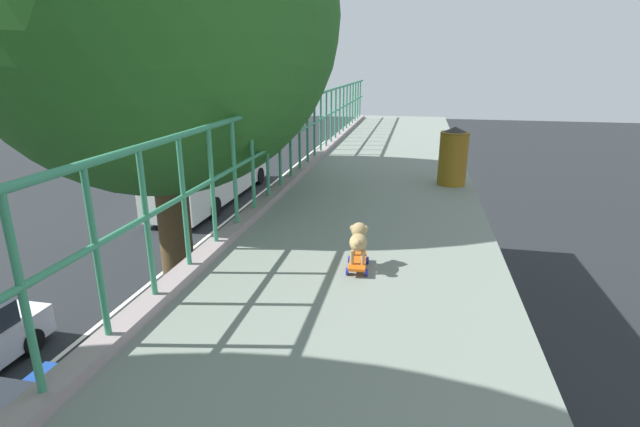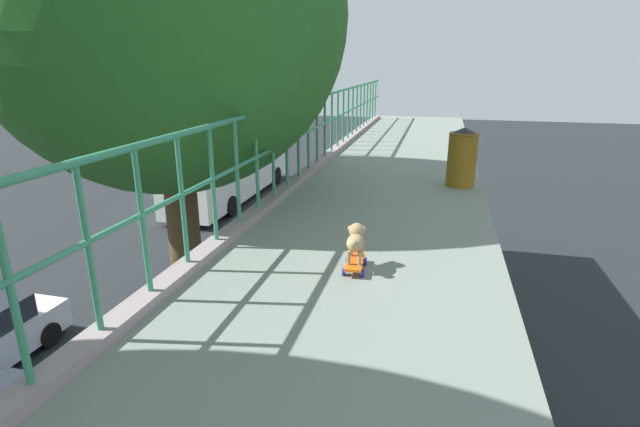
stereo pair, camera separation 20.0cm
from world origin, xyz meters
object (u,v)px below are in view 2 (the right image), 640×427
toy_skateboard (355,263)px  small_dog (356,239)px  litter_bin (462,156)px  city_bus (231,165)px

toy_skateboard → small_dog: 0.22m
toy_skateboard → small_dog: small_dog is taller
litter_bin → city_bus: bearing=125.7°
city_bus → litter_bin: size_ratio=11.69×
city_bus → small_dog: (9.70, -18.31, 3.55)m
city_bus → toy_skateboard: size_ratio=24.42×
small_dog → litter_bin: (1.01, 3.39, 0.17)m
small_dog → litter_bin: bearing=73.4°
city_bus → litter_bin: 18.75m
city_bus → small_dog: 21.03m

